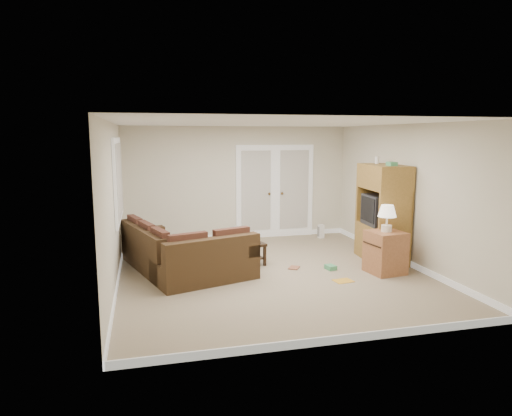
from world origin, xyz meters
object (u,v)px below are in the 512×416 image
object	(u,v)px
coffee_table	(243,249)
sectional_sofa	(179,256)
tv_armoire	(382,213)
side_cabinet	(386,249)

from	to	relation	value
coffee_table	sectional_sofa	bearing A→B (deg)	-170.49
sectional_sofa	tv_armoire	size ratio (longest dim) A/B	1.33
coffee_table	side_cabinet	bearing A→B (deg)	-44.00
coffee_table	side_cabinet	xyz separation A→B (m)	(2.17, -1.30, 0.20)
tv_armoire	side_cabinet	world-z (taller)	tv_armoire
tv_armoire	side_cabinet	size ratio (longest dim) A/B	1.65
sectional_sofa	coffee_table	distance (m)	1.32
tv_armoire	side_cabinet	distance (m)	0.94
coffee_table	tv_armoire	xyz separation A→B (m)	(2.50, -0.57, 0.68)
side_cabinet	coffee_table	bearing A→B (deg)	141.56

